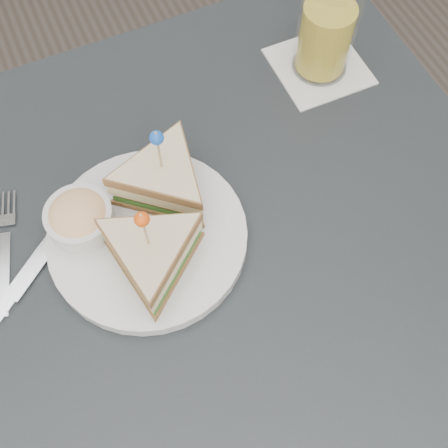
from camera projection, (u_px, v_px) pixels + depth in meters
ground_plane at (222, 379)px, 1.36m from camera, size 3.50×3.50×0.00m
table at (220, 275)px, 0.76m from camera, size 0.80×0.80×0.75m
plate_meal at (148, 221)px, 0.67m from camera, size 0.29×0.29×0.15m
cutlery_fork at (5, 245)px, 0.70m from camera, size 0.06×0.17×0.00m
cutlery_knife at (15, 292)px, 0.67m from camera, size 0.17×0.14×0.01m
drink_set at (327, 30)px, 0.77m from camera, size 0.13×0.13×0.16m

